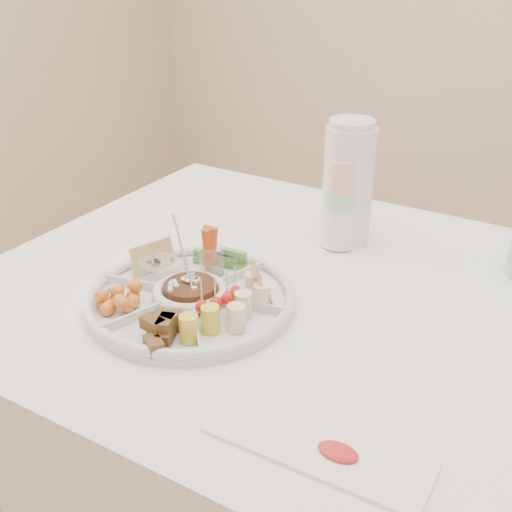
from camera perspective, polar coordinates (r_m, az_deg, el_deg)
The scene contains 12 objects.
dining_table at distance 1.43m, azimuth 8.67°, elevation -17.78°, with size 1.52×1.02×0.76m, color white.
party_tray at distance 1.18m, azimuth -5.83°, elevation -3.48°, with size 0.38×0.38×0.04m, color white.
bean_dip at distance 1.18m, azimuth -5.85°, elevation -3.16°, with size 0.10×0.10×0.04m, color #5B2815.
tortillas at distance 1.19m, azimuth 0.38°, elevation -2.03°, with size 0.10×0.10×0.06m, color #916139, non-canonical shape.
carrot_cucumber at distance 1.27m, azimuth -3.44°, elevation 0.93°, with size 0.10×0.10×0.09m, color #D95119, non-canonical shape.
pita_raisins at distance 1.27m, azimuth -9.24°, elevation -0.35°, with size 0.11×0.11×0.06m, color tan, non-canonical shape.
cherries at distance 1.18m, azimuth -12.18°, elevation -3.42°, with size 0.11×0.11×0.04m, color orange, non-canonical shape.
granola_chunks at distance 1.08m, azimuth -8.79°, elevation -6.13°, with size 0.11×0.11×0.05m, color #543220, non-canonical shape.
banana_tomato at distance 1.07m, azimuth -1.93°, elevation -4.50°, with size 0.10×0.10×0.08m, color #F6D061, non-canonical shape.
cup_stack at distance 1.38m, azimuth 7.54°, elevation 4.57°, with size 0.07×0.07×0.20m, color #B7C0B0.
thermos at distance 1.39m, azimuth 8.19°, elevation 6.55°, with size 0.11×0.11×0.28m, color silver.
placemat at distance 0.90m, azimuth 5.48°, elevation -16.54°, with size 0.31×0.10×0.01m, color white.
Camera 1 is at (0.34, -0.96, 1.38)m, focal length 45.00 mm.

